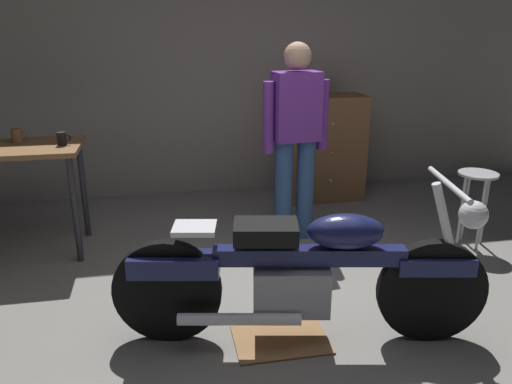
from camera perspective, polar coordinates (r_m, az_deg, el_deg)
ground_plane at (r=3.32m, az=1.70°, el=-14.62°), size 12.00×12.00×0.00m
back_wall at (r=5.55m, az=-4.70°, el=15.79°), size 8.00×0.12×3.10m
motorcycle at (r=2.97m, az=5.31°, el=-8.90°), size 2.16×0.72×1.00m
person_standing at (r=4.25m, az=4.47°, el=6.42°), size 0.57×0.26×1.67m
shop_stool at (r=4.59m, az=23.50°, el=0.30°), size 0.32×0.32×0.64m
wooden_dresser at (r=5.44m, az=7.69°, el=4.97°), size 0.80×0.47×1.10m
drip_tray at (r=3.18m, az=2.78°, el=-16.17°), size 0.56×0.40×0.01m
mug_brown_stoneware at (r=4.50m, az=-25.25°, el=5.76°), size 0.12×0.08×0.11m
mug_black_matte at (r=4.25m, az=-20.95°, el=5.62°), size 0.11×0.07×0.10m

